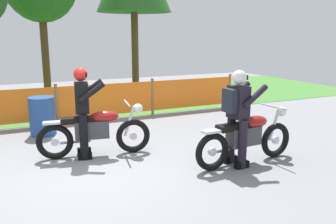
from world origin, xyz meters
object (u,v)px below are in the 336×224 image
object	(u,v)px
rider_lead	(83,109)
rider_trailing	(237,113)
motorcycle_lead	(95,131)
oil_drum	(42,116)
motorcycle_trailing	(246,137)

from	to	relation	value
rider_lead	rider_trailing	xyz separation A→B (m)	(2.31, -1.59, 0.03)
motorcycle_lead	oil_drum	world-z (taller)	motorcycle_lead
oil_drum	motorcycle_lead	bearing A→B (deg)	-68.81
motorcycle_trailing	rider_lead	distance (m)	3.02
motorcycle_lead	oil_drum	size ratio (longest dim) A/B	2.41
motorcycle_trailing	rider_lead	xyz separation A→B (m)	(-2.54, 1.57, 0.43)
motorcycle_lead	motorcycle_trailing	xyz separation A→B (m)	(2.34, -1.54, -0.01)
rider_trailing	oil_drum	size ratio (longest dim) A/B	1.92
motorcycle_trailing	rider_trailing	world-z (taller)	rider_trailing
motorcycle_lead	rider_lead	world-z (taller)	rider_lead
motorcycle_trailing	rider_lead	bearing A→B (deg)	145.11
motorcycle_lead	rider_trailing	distance (m)	2.66
oil_drum	motorcycle_trailing	bearing A→B (deg)	-48.46
rider_trailing	rider_lead	bearing A→B (deg)	142.41
motorcycle_trailing	rider_trailing	bearing A→B (deg)	-179.49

